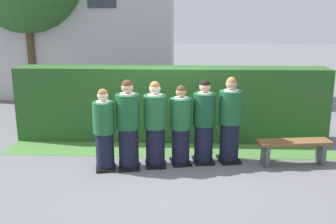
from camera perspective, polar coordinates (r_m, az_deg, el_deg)
name	(u,v)px	position (r m, az deg, el deg)	size (l,w,h in m)	color
ground_plane	(168,164)	(7.67, 0.00, -7.63)	(60.00, 60.00, 0.00)	slate
student_front_row_0	(104,132)	(7.32, -9.26, -2.84)	(0.44, 0.50, 1.53)	black
student_front_row_1	(128,127)	(7.31, -5.81, -2.15)	(0.46, 0.54, 1.69)	black
student_front_row_2	(155,126)	(7.38, -1.88, -2.09)	(0.44, 0.52, 1.64)	black
student_front_row_3	(181,127)	(7.49, 1.87, -2.22)	(0.46, 0.52, 1.55)	black
student_front_row_4	(204,124)	(7.58, 5.26, -1.71)	(0.45, 0.52, 1.64)	black
student_front_row_5	(230,122)	(7.69, 9.00, -1.43)	(0.48, 0.57, 1.68)	black
hedge	(171,104)	(8.97, 0.45, 1.23)	(7.00, 0.70, 1.67)	#285623
wooden_bench	(294,147)	(7.93, 17.80, -4.88)	(1.43, 0.53, 0.48)	brown
lawn_strip	(170,150)	(8.44, 0.25, -5.51)	(7.00, 0.90, 0.01)	#477A38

